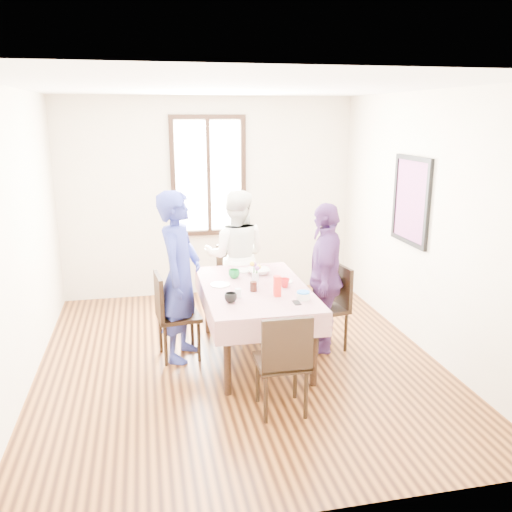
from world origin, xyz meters
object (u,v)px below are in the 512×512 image
person_far (237,257)px  dining_table (255,322)px  chair_left (179,316)px  person_left (179,277)px  chair_right (325,308)px  person_right (324,278)px  chair_near (281,361)px  chair_far (237,284)px

person_far → dining_table: bearing=105.3°
chair_left → person_left: bearing=83.7°
chair_right → person_left: size_ratio=0.52×
dining_table → person_right: person_right is taller
dining_table → person_right: (0.75, 0.05, 0.42)m
person_far → person_right: size_ratio=1.01×
chair_near → person_left: (-0.75, 1.23, 0.42)m
chair_left → person_right: size_ratio=0.57×
chair_right → chair_left: bearing=77.4°
dining_table → person_far: 1.15m
chair_far → chair_right: bearing=122.8°
chair_right → person_far: person_far is taller
chair_left → person_far: size_ratio=0.57×
person_far → person_right: 1.26m
person_far → person_right: (0.75, -1.01, -0.01)m
chair_far → chair_left: bearing=46.3°
person_right → person_far: bearing=-121.7°
chair_right → person_left: (-1.53, 0.10, 0.42)m
chair_right → person_far: size_ratio=0.57×
chair_left → person_right: person_right is taller
chair_left → person_right: bearing=80.0°
chair_right → person_right: 0.34m
dining_table → person_left: bearing=168.9°
chair_near → person_far: person_far is taller
chair_near → chair_right: bearing=56.6°
chair_far → chair_near: size_ratio=1.00×
chair_right → chair_near: same height
chair_right → person_far: bearing=28.4°
chair_right → person_left: bearing=77.4°
chair_far → person_far: bearing=86.0°
dining_table → person_far: bearing=90.0°
person_left → person_right: size_ratio=1.10×
person_far → person_right: bearing=141.9°
person_left → person_far: 1.19m
person_left → person_right: bearing=-71.6°
chair_left → person_left: size_ratio=0.52×
chair_far → person_right: person_right is taller
person_far → person_right: person_far is taller
person_left → person_right: person_left is taller
chair_left → chair_near: same height
dining_table → chair_left: bearing=169.2°
chair_left → chair_right: size_ratio=1.00×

